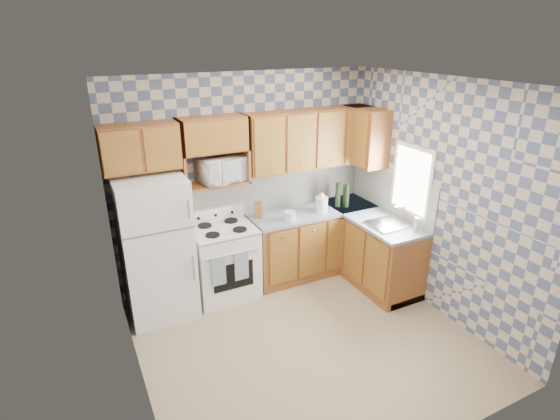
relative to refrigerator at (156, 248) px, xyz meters
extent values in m
plane|color=#8E785D|center=(1.27, -1.25, -0.84)|extent=(3.40, 3.40, 0.00)
cube|color=#4E5B7B|center=(1.27, 0.35, 0.51)|extent=(3.40, 0.02, 2.70)
cube|color=#4E5B7B|center=(2.97, -1.25, 0.51)|extent=(0.02, 3.20, 2.70)
cube|color=white|center=(1.68, 0.34, 0.36)|extent=(2.60, 0.02, 0.56)
cube|color=white|center=(2.96, -0.45, 0.36)|extent=(0.02, 1.60, 0.56)
cube|color=white|center=(0.00, 0.00, 0.00)|extent=(0.75, 0.70, 1.68)
cube|color=white|center=(0.80, 0.03, -0.39)|extent=(0.76, 0.65, 0.90)
cube|color=silver|center=(0.80, 0.03, 0.07)|extent=(0.76, 0.65, 0.02)
cube|color=white|center=(0.80, 0.30, 0.16)|extent=(0.76, 0.08, 0.17)
cube|color=navy|center=(0.62, -0.32, -0.29)|extent=(0.17, 0.02, 0.36)
cube|color=navy|center=(0.90, -0.32, -0.29)|extent=(0.17, 0.02, 0.36)
cube|color=brown|center=(2.10, 0.05, -0.40)|extent=(1.75, 0.60, 0.88)
cube|color=brown|center=(2.67, -0.45, -0.40)|extent=(0.60, 1.60, 0.88)
cube|color=slate|center=(2.10, 0.05, 0.06)|extent=(1.77, 0.63, 0.04)
cube|color=slate|center=(2.67, -0.45, 0.06)|extent=(0.63, 1.60, 0.04)
cube|color=brown|center=(2.10, 0.19, 1.01)|extent=(1.75, 0.33, 0.74)
cube|color=brown|center=(-0.02, 0.19, 1.13)|extent=(0.82, 0.33, 0.50)
cube|color=brown|center=(2.81, 0.00, 1.01)|extent=(0.33, 0.70, 0.74)
cube|color=brown|center=(0.80, 0.19, 0.60)|extent=(0.80, 0.33, 0.03)
imported|color=white|center=(0.90, 0.20, 0.76)|extent=(0.62, 0.49, 0.31)
cube|color=#B7B7BC|center=(2.67, -0.80, 0.09)|extent=(0.48, 0.40, 0.03)
cube|color=silver|center=(2.96, -0.80, 0.61)|extent=(0.02, 0.66, 0.86)
cylinder|color=black|center=(2.45, 0.00, 0.24)|extent=(0.07, 0.07, 0.33)
cylinder|color=black|center=(2.55, -0.06, 0.23)|extent=(0.07, 0.07, 0.30)
cylinder|color=#594015|center=(2.60, 0.04, 0.22)|extent=(0.07, 0.07, 0.28)
cube|color=brown|center=(1.32, 0.13, 0.18)|extent=(0.12, 0.12, 0.20)
cylinder|color=white|center=(2.15, -0.07, 0.18)|extent=(0.16, 0.16, 0.20)
cylinder|color=beige|center=(2.84, -1.09, 0.17)|extent=(0.06, 0.06, 0.17)
camera|label=1|loc=(-0.72, -4.59, 2.26)|focal=28.00mm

